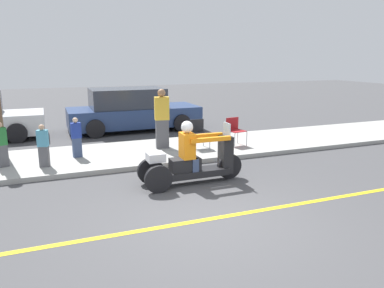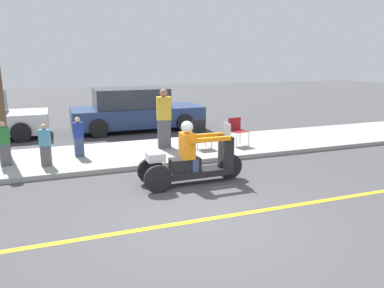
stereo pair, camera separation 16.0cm
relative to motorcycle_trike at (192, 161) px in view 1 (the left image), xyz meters
name	(u,v)px [view 1 (the left image)]	position (x,y,z in m)	size (l,w,h in m)	color
ground_plane	(206,220)	(-0.47, -1.85, -0.50)	(60.00, 60.00, 0.00)	#424244
lane_stripe	(231,215)	(0.00, -1.85, -0.50)	(24.00, 0.12, 0.01)	gold
sidewalk_strip	(141,153)	(-0.47, 2.75, -0.44)	(28.00, 2.80, 0.12)	#9E9E99
motorcycle_trike	(192,161)	(0.00, 0.00, 0.00)	(2.34, 0.70, 1.40)	black
spectator_near_curb	(76,138)	(-2.18, 2.75, 0.13)	(0.27, 0.18, 1.06)	#38476B
spectator_with_child	(43,146)	(-2.99, 2.12, 0.12)	(0.28, 0.21, 1.03)	#515156
spectator_end_of_line	(162,120)	(0.22, 2.92, 0.44)	(0.44, 0.31, 1.71)	#515156
spectator_mid_group	(1,145)	(-3.92, 2.48, 0.15)	(0.30, 0.23, 1.10)	#515156
folding_chair_curbside	(198,131)	(1.19, 2.54, 0.13)	(0.48, 0.48, 0.82)	#A5A8AD
folding_chair_set_back	(234,128)	(2.33, 2.46, 0.13)	(0.53, 0.53, 0.82)	#A5A8AD
parked_car_lot_center	(132,111)	(0.14, 6.50, 0.24)	(4.80, 2.10, 1.58)	navy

